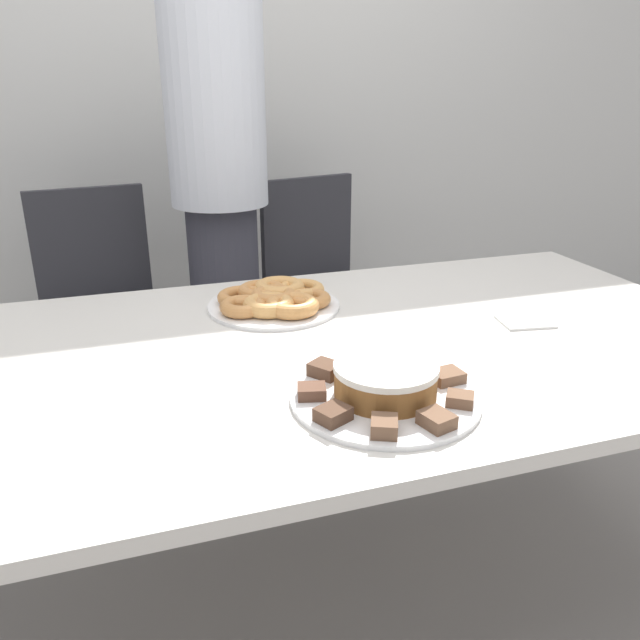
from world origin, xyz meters
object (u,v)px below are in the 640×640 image
(office_chair_right, at_px, (327,305))
(plate_donuts, at_px, (274,306))
(napkin, at_px, (525,322))
(frosted_cake, at_px, (386,379))
(person_standing, at_px, (220,188))
(plate_cake, at_px, (385,397))
(office_chair_left, at_px, (107,329))

(office_chair_right, bearing_deg, plate_donuts, -132.62)
(office_chair_right, xyz_separation_m, napkin, (0.15, -1.01, 0.28))
(frosted_cake, bearing_deg, napkin, 27.68)
(person_standing, xyz_separation_m, frosted_cake, (0.08, -1.23, -0.15))
(plate_cake, bearing_deg, frosted_cake, 0.00)
(office_chair_left, xyz_separation_m, plate_donuts, (0.43, -0.72, 0.29))
(office_chair_right, xyz_separation_m, plate_donuts, (-0.39, -0.72, 0.29))
(office_chair_left, bearing_deg, napkin, -54.52)
(frosted_cake, bearing_deg, plate_donuts, 97.57)
(plate_cake, xyz_separation_m, plate_donuts, (-0.07, 0.53, 0.00))
(frosted_cake, bearing_deg, office_chair_left, 111.85)
(person_standing, bearing_deg, office_chair_left, 176.09)
(office_chair_right, height_order, plate_donuts, office_chair_right)
(office_chair_left, height_order, plate_donuts, office_chair_left)
(office_chair_left, distance_m, office_chair_right, 0.82)
(napkin, bearing_deg, office_chair_right, 98.67)
(person_standing, height_order, office_chair_right, person_standing)
(plate_cake, relative_size, plate_donuts, 1.03)
(person_standing, distance_m, plate_donuts, 0.72)
(person_standing, height_order, plate_donuts, person_standing)
(office_chair_left, height_order, office_chair_right, same)
(office_chair_left, xyz_separation_m, napkin, (0.97, -1.01, 0.28))
(person_standing, xyz_separation_m, office_chair_right, (0.40, 0.03, -0.48))
(office_chair_left, xyz_separation_m, frosted_cake, (0.50, -1.26, 0.32))
(person_standing, bearing_deg, plate_donuts, -89.13)
(plate_cake, relative_size, frosted_cake, 1.83)
(person_standing, bearing_deg, plate_cake, -86.19)
(plate_cake, distance_m, plate_donuts, 0.54)
(plate_donuts, bearing_deg, office_chair_right, 61.68)
(office_chair_left, relative_size, plate_donuts, 2.74)
(plate_cake, bearing_deg, office_chair_right, 75.83)
(napkin, bearing_deg, frosted_cake, -152.32)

